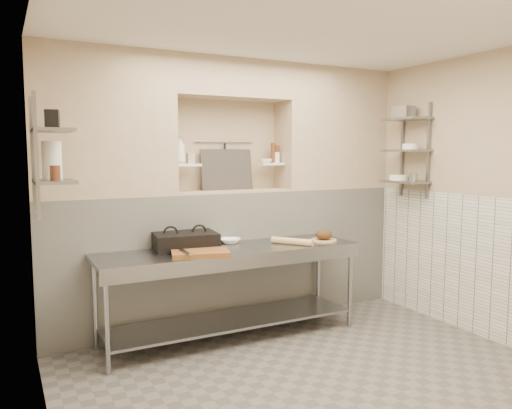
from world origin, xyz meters
TOP-DOWN VIEW (x-y plane):
  - floor at (0.00, 0.00)m, footprint 4.00×3.90m
  - ceiling at (0.00, 0.00)m, footprint 4.00×3.90m
  - wall_left at (-2.05, 0.00)m, footprint 0.10×3.90m
  - wall_right at (2.05, 0.00)m, footprint 0.10×3.90m
  - wall_back at (0.00, 2.00)m, footprint 4.00×0.10m
  - backwall_lower at (0.00, 1.75)m, footprint 4.00×0.40m
  - alcove_sill at (0.00, 1.75)m, footprint 1.30×0.40m
  - backwall_pillar_left at (-1.33, 1.75)m, footprint 1.35×0.40m
  - backwall_pillar_right at (1.33, 1.75)m, footprint 1.35×0.40m
  - backwall_header at (0.00, 1.75)m, footprint 1.30×0.40m
  - wainscot_left at (-1.99, 0.00)m, footprint 0.02×3.90m
  - wainscot_right at (1.99, 0.00)m, footprint 0.02×3.90m
  - alcove_shelf_left at (-0.50, 1.75)m, footprint 0.28×0.16m
  - alcove_shelf_right at (0.50, 1.75)m, footprint 0.28×0.16m
  - utensil_rail at (0.00, 1.92)m, footprint 0.70×0.02m
  - hanging_steel at (0.00, 1.90)m, footprint 0.02×0.02m
  - splash_panel at (0.00, 1.85)m, footprint 0.60×0.08m
  - shelf_rail_left_a at (-1.98, 1.25)m, footprint 0.03×0.03m
  - shelf_rail_left_b at (-1.98, 0.85)m, footprint 0.03×0.03m
  - wall_shelf_left_lower at (-1.84, 1.05)m, footprint 0.30×0.50m
  - wall_shelf_left_upper at (-1.84, 1.05)m, footprint 0.30×0.50m
  - shelf_rail_right_a at (1.98, 1.25)m, footprint 0.03×0.03m
  - shelf_rail_right_b at (1.98, 0.85)m, footprint 0.03×0.03m
  - wall_shelf_right_lower at (1.84, 1.05)m, footprint 0.30×0.50m
  - wall_shelf_right_mid at (1.84, 1.05)m, footprint 0.30×0.50m
  - wall_shelf_right_upper at (1.84, 1.05)m, footprint 0.30×0.50m
  - prep_table at (-0.26, 1.18)m, footprint 2.60×0.70m
  - panini_press at (-0.66, 1.35)m, footprint 0.64×0.49m
  - cutting_board at (-0.64, 1.02)m, footprint 0.59×0.48m
  - knife_blade at (-0.28, 1.08)m, footprint 0.25×0.06m
  - tongs at (-0.80, 0.97)m, footprint 0.03×0.28m
  - mixing_bowl at (-0.15, 1.44)m, footprint 0.28×0.28m
  - rolling_pin at (0.38, 1.09)m, footprint 0.31×0.39m
  - bread_board at (0.79, 1.11)m, footprint 0.27×0.27m
  - bread_loaf at (0.79, 1.11)m, footprint 0.18×0.18m
  - bottle_soap at (-0.58, 1.71)m, footprint 0.13×0.13m
  - jar_alcove at (-0.44, 1.78)m, footprint 0.07×0.07m
  - bowl_alcove at (0.43, 1.75)m, footprint 0.19×0.19m
  - condiment_a at (0.60, 1.79)m, footprint 0.05×0.05m
  - condiment_b at (0.54, 1.78)m, footprint 0.06×0.06m
  - condiment_c at (0.59, 1.78)m, footprint 0.07×0.07m
  - jug_left at (-1.84, 1.18)m, footprint 0.15×0.15m
  - jar_left at (-1.84, 0.95)m, footprint 0.08×0.08m
  - box_left_upper at (-1.84, 1.01)m, footprint 0.12×0.12m
  - bowl_right at (1.84, 1.16)m, footprint 0.21×0.21m
  - canister_right at (1.84, 0.92)m, footprint 0.09×0.09m
  - bowl_right_mid at (1.84, 0.99)m, footprint 0.17×0.17m
  - basket_right at (1.84, 1.10)m, footprint 0.19×0.23m

SIDE VIEW (x-z plane):
  - floor at x=0.00m, z-range -0.10..0.00m
  - prep_table at x=-0.26m, z-range 0.19..1.09m
  - backwall_lower at x=0.00m, z-range 0.00..1.40m
  - wainscot_left at x=-1.99m, z-range 0.00..1.40m
  - wainscot_right at x=1.99m, z-range 0.00..1.40m
  - bread_board at x=0.79m, z-range 0.90..0.92m
  - cutting_board at x=-0.64m, z-range 0.90..0.95m
  - mixing_bowl at x=-0.15m, z-range 0.90..0.95m
  - rolling_pin at x=0.38m, z-range 0.90..0.97m
  - knife_blade at x=-0.28m, z-range 0.95..0.95m
  - tongs at x=-0.80m, z-range 0.95..0.97m
  - bread_loaf at x=0.79m, z-range 0.92..1.02m
  - panini_press at x=-0.66m, z-range 0.90..1.06m
  - wall_left at x=-2.05m, z-range 0.00..2.80m
  - wall_right at x=2.05m, z-range 0.00..2.80m
  - wall_back at x=0.00m, z-range 0.00..2.80m
  - alcove_sill at x=0.00m, z-range 1.40..1.42m
  - wall_shelf_right_lower at x=1.84m, z-range 1.49..1.51m
  - bowl_right at x=1.84m, z-range 1.51..1.57m
  - canister_right at x=1.84m, z-range 1.51..1.60m
  - wall_shelf_left_lower at x=-1.84m, z-range 1.59..1.61m
  - splash_panel at x=0.00m, z-range 1.42..1.86m
  - jar_left at x=-1.84m, z-range 1.61..1.73m
  - alcove_shelf_left at x=-0.50m, z-range 1.69..1.71m
  - alcove_shelf_right at x=0.50m, z-range 1.69..1.71m
  - bowl_alcove at x=0.43m, z-range 1.71..1.76m
  - jug_left at x=-1.84m, z-range 1.61..1.92m
  - jar_alcove at x=-0.44m, z-range 1.71..1.82m
  - condiment_c at x=0.59m, z-range 1.71..1.83m
  - hanging_steel at x=0.00m, z-range 1.63..1.93m
  - shelf_rail_left_a at x=-1.98m, z-range 1.33..2.27m
  - shelf_rail_left_b at x=-1.98m, z-range 1.33..2.27m
  - condiment_a at x=0.60m, z-range 1.71..1.91m
  - condiment_b at x=0.54m, z-range 1.71..1.94m
  - shelf_rail_right_a at x=1.98m, z-range 1.33..2.38m
  - shelf_rail_right_b at x=1.98m, z-range 1.33..2.38m
  - wall_shelf_right_mid at x=1.84m, z-range 1.84..1.86m
  - bottle_soap at x=-0.58m, z-range 1.71..2.00m
  - bowl_right_mid at x=1.84m, z-range 1.86..1.93m
  - utensil_rail at x=0.00m, z-range 1.94..1.96m
  - wall_shelf_left_upper at x=-1.84m, z-range 1.99..2.01m
  - box_left_upper at x=-1.84m, z-range 2.01..2.16m
  - backwall_pillar_left at x=-1.33m, z-range 1.40..2.80m
  - backwall_pillar_right at x=1.33m, z-range 1.40..2.80m
  - wall_shelf_right_upper at x=1.84m, z-range 2.19..2.21m
  - basket_right at x=1.84m, z-range 2.21..2.34m
  - backwall_header at x=0.00m, z-range 2.40..2.80m
  - ceiling at x=0.00m, z-range 2.80..2.90m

